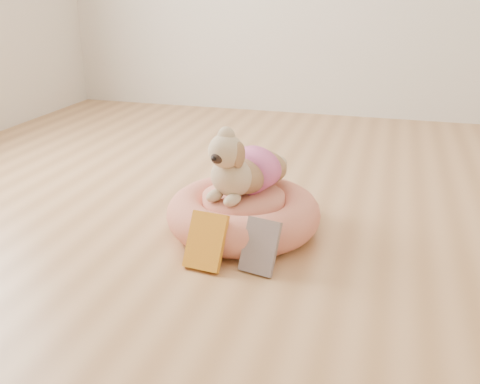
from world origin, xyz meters
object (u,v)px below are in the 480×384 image
(pet_bed, at_px, (243,213))
(dog, at_px, (243,157))
(book_white, at_px, (260,246))
(book_yellow, at_px, (206,241))

(pet_bed, relative_size, dog, 1.52)
(book_white, bearing_deg, book_yellow, -161.23)
(pet_bed, xyz_separation_m, book_white, (0.14, -0.29, 0.01))
(pet_bed, bearing_deg, book_yellow, -98.95)
(book_white, bearing_deg, pet_bed, 128.44)
(pet_bed, distance_m, dog, 0.23)
(book_yellow, bearing_deg, dog, 88.65)
(book_yellow, distance_m, book_white, 0.19)
(pet_bed, height_order, dog, dog)
(book_yellow, relative_size, book_white, 1.06)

